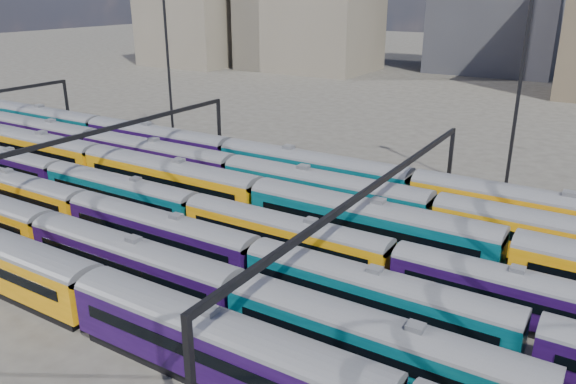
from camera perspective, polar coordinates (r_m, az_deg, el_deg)
The scene contains 12 objects.
ground at distance 48.25m, azimuth -2.87°, elevation -6.13°, with size 500.00×500.00×0.00m, color #3F3B35.
rake_0 at distance 39.12m, azimuth -19.29°, elevation -9.47°, with size 126.49×3.08×5.20m.
rake_1 at distance 43.25m, azimuth -15.71°, elevation -6.45°, with size 136.44×2.85×4.79m.
rake_2 at distance 47.66m, azimuth -12.97°, elevation -3.71°, with size 95.79×2.81×4.72m.
rake_3 at distance 42.20m, azimuth 10.64°, elevation -6.80°, with size 113.98×2.78×4.67m.
rake_4 at distance 47.64m, azimuth 8.21°, elevation -2.84°, with size 156.61×3.27×5.52m.
rake_5 at distance 50.81m, azimuth 14.60°, elevation -1.88°, with size 131.97×3.22×5.43m.
rake_6 at distance 56.32m, azimuth 12.53°, elevation 0.56°, with size 135.66×3.31×5.58m.
gantry_1 at distance 58.97m, azimuth -19.29°, elevation 4.70°, with size 0.35×40.35×8.03m.
gantry_2 at distance 41.10m, azimuth 8.54°, elevation -0.80°, with size 0.35×40.35×8.03m.
mast_1 at distance 79.77m, azimuth -12.21°, elevation 14.37°, with size 1.40×0.50×25.60m.
mast_3 at distance 60.75m, azimuth 22.72°, elevation 11.65°, with size 1.40×0.50×25.60m.
Camera 1 is at (24.79, -35.51, 21.26)m, focal length 35.00 mm.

